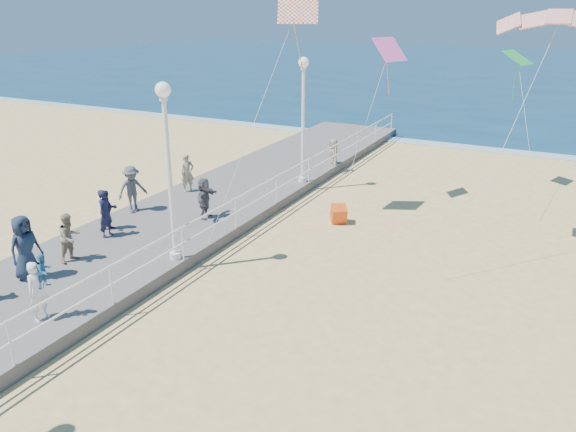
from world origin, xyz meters
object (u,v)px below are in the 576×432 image
at_px(spectator_1, 70,237).
at_px(spectator_2, 132,189).
at_px(woman_holding_toddler, 38,291).
at_px(spectator_0, 106,213).
at_px(spectator_4, 25,248).
at_px(spectator_7, 108,210).
at_px(lamp_post_mid, 168,155).
at_px(spectator_5, 205,198).
at_px(box_kite, 339,216).
at_px(beach_walker_c, 333,156).
at_px(toddler_held, 44,271).
at_px(spectator_6, 187,173).
at_px(lamp_post_far, 303,107).

distance_m(spectator_1, spectator_2, 4.47).
bearing_deg(woman_holding_toddler, spectator_0, 27.59).
distance_m(spectator_1, spectator_4, 1.44).
height_order(woman_holding_toddler, spectator_7, woman_holding_toddler).
relative_size(lamp_post_mid, spectator_5, 3.53).
relative_size(lamp_post_mid, box_kite, 8.87).
bearing_deg(spectator_5, spectator_0, 136.48).
bearing_deg(spectator_1, box_kite, -33.73).
bearing_deg(beach_walker_c, box_kite, -4.60).
distance_m(lamp_post_mid, spectator_4, 4.73).
bearing_deg(toddler_held, spectator_2, 27.38).
distance_m(woman_holding_toddler, toddler_held, 0.56).
xyz_separation_m(toddler_held, spectator_1, (-2.12, 2.67, -0.53)).
height_order(spectator_2, spectator_7, spectator_2).
relative_size(spectator_0, spectator_5, 1.08).
distance_m(toddler_held, spectator_5, 7.60).
bearing_deg(beach_walker_c, spectator_0, -43.96).
bearing_deg(spectator_0, spectator_6, -3.91).
height_order(lamp_post_mid, woman_holding_toddler, lamp_post_mid).
distance_m(lamp_post_mid, beach_walker_c, 12.67).
height_order(spectator_2, spectator_4, spectator_4).
bearing_deg(box_kite, spectator_6, 151.25).
bearing_deg(lamp_post_mid, spectator_1, -150.09).
bearing_deg(spectator_5, spectator_7, 126.54).
bearing_deg(lamp_post_mid, lamp_post_far, 90.00).
xyz_separation_m(lamp_post_far, beach_walker_c, (0.05, 3.35, -2.84)).
xyz_separation_m(spectator_0, spectator_2, (-0.91, 2.32, 0.06)).
height_order(spectator_7, box_kite, spectator_7).
relative_size(lamp_post_far, spectator_1, 3.52).
height_order(spectator_2, beach_walker_c, spectator_2).
relative_size(woman_holding_toddler, spectator_1, 1.01).
relative_size(toddler_held, spectator_4, 0.46).
relative_size(lamp_post_far, spectator_7, 3.77).
bearing_deg(lamp_post_mid, toddler_held, -97.78).
height_order(lamp_post_mid, spectator_5, lamp_post_mid).
xyz_separation_m(spectator_7, box_kite, (6.45, 5.13, -0.80)).
bearing_deg(lamp_post_far, toddler_held, -92.50).
xyz_separation_m(lamp_post_mid, spectator_4, (-2.87, -2.96, -2.32)).
relative_size(toddler_held, spectator_7, 0.62).
distance_m(lamp_post_far, spectator_5, 6.31).
bearing_deg(spectator_0, spectator_4, 174.79).
bearing_deg(spectator_7, toddler_held, -128.61).
height_order(woman_holding_toddler, spectator_5, woman_holding_toddler).
distance_m(lamp_post_mid, box_kite, 7.48).
relative_size(woman_holding_toddler, spectator_2, 0.88).
relative_size(lamp_post_mid, woman_holding_toddler, 3.47).
height_order(spectator_5, spectator_7, spectator_5).
distance_m(lamp_post_far, spectator_0, 9.48).
bearing_deg(spectator_2, toddler_held, -129.53).
distance_m(spectator_6, beach_walker_c, 7.72).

